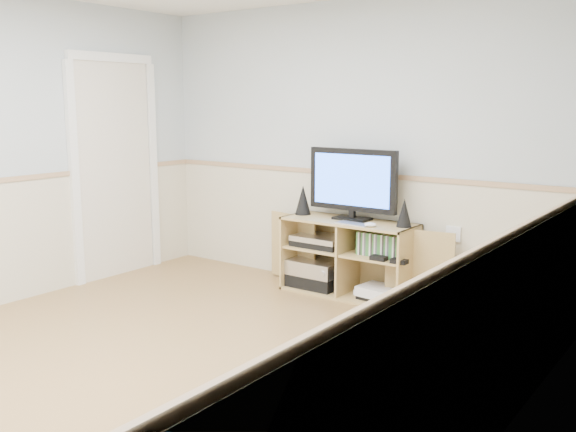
% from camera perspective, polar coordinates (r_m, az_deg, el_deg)
% --- Properties ---
extents(room, '(4.04, 4.54, 2.54)m').
position_cam_1_polar(room, '(4.03, -11.03, 3.90)').
color(room, tan).
rests_on(room, ground).
extents(media_cabinet, '(1.80, 0.43, 0.65)m').
position_cam_1_polar(media_cabinet, '(5.55, 5.67, -3.56)').
color(media_cabinet, tan).
rests_on(media_cabinet, floor).
extents(monitor, '(0.82, 0.18, 0.60)m').
position_cam_1_polar(monitor, '(5.43, 5.76, 3.05)').
color(monitor, black).
rests_on(monitor, media_cabinet).
extents(speaker_left, '(0.14, 0.14, 0.26)m').
position_cam_1_polar(speaker_left, '(5.70, 1.34, 1.43)').
color(speaker_left, black).
rests_on(speaker_left, media_cabinet).
extents(speaker_right, '(0.12, 0.12, 0.23)m').
position_cam_1_polar(speaker_right, '(5.21, 10.29, 0.27)').
color(speaker_right, black).
rests_on(speaker_right, media_cabinet).
extents(keyboard, '(0.30, 0.14, 0.01)m').
position_cam_1_polar(keyboard, '(5.26, 5.81, -0.71)').
color(keyboard, silver).
rests_on(keyboard, media_cabinet).
extents(mouse, '(0.11, 0.10, 0.04)m').
position_cam_1_polar(mouse, '(5.18, 7.33, -0.77)').
color(mouse, white).
rests_on(mouse, media_cabinet).
extents(av_components, '(0.53, 0.34, 0.47)m').
position_cam_1_polar(av_components, '(5.70, 2.66, -4.34)').
color(av_components, black).
rests_on(av_components, media_cabinet).
extents(game_consoles, '(0.46, 0.30, 0.11)m').
position_cam_1_polar(game_consoles, '(5.43, 8.00, -6.79)').
color(game_consoles, white).
rests_on(game_consoles, media_cabinet).
extents(game_cases, '(0.38, 0.13, 0.19)m').
position_cam_1_polar(game_cases, '(5.31, 8.18, -2.54)').
color(game_cases, '#3F8C3F').
rests_on(game_cases, media_cabinet).
extents(wall_outlet, '(0.12, 0.03, 0.12)m').
position_cam_1_polar(wall_outlet, '(5.29, 14.51, -1.54)').
color(wall_outlet, white).
rests_on(wall_outlet, wall_back).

